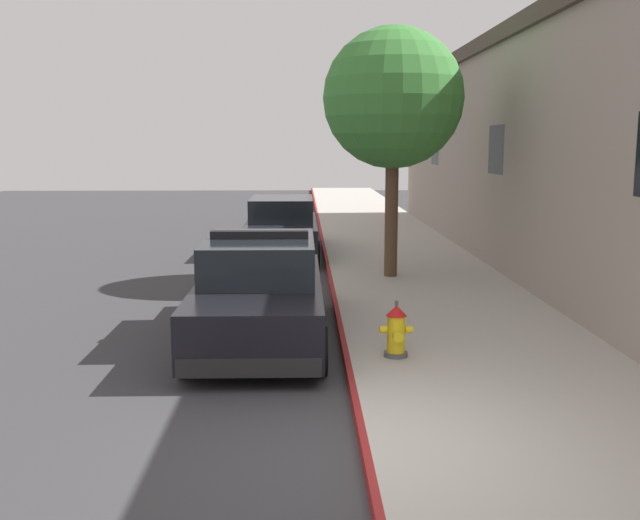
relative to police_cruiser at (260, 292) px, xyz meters
The scene contains 8 objects.
ground_plane 6.47m from the police_cruiser, 116.34° to the left, with size 31.15×60.00×0.20m, color #353538.
sidewalk_pavement 6.59m from the police_cruiser, 61.23° to the left, with size 3.74×60.00×0.16m, color #ADA89E.
curb_painted_edge 5.92m from the police_cruiser, 77.79° to the left, with size 0.08×60.00×0.16m, color maroon.
storefront_building 9.90m from the police_cruiser, 34.92° to the left, with size 6.07×27.20×5.54m.
police_cruiser is the anchor object (origin of this frame).
parked_car_silver_ahead 8.34m from the police_cruiser, 89.35° to the left, with size 1.94×4.84×1.56m.
fire_hydrant 2.41m from the police_cruiser, 37.53° to the right, with size 0.44×0.40×0.76m.
street_tree 6.06m from the police_cruiser, 60.47° to the left, with size 2.94×2.94×5.24m.
Camera 1 is at (-0.63, -6.52, 2.99)m, focal length 40.37 mm.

